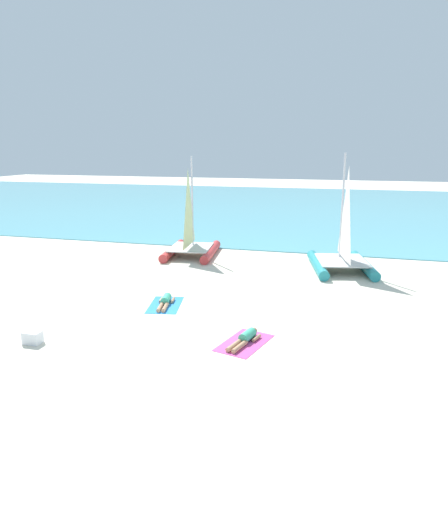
{
  "coord_description": "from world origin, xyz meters",
  "views": [
    {
      "loc": [
        4.96,
        -12.73,
        5.62
      ],
      "look_at": [
        0.0,
        5.38,
        1.2
      ],
      "focal_mm": 32.71,
      "sensor_mm": 36.0,
      "label": 1
    }
  ],
  "objects": [
    {
      "name": "towel_left",
      "position": [
        -1.35,
        2.21,
        0.01
      ],
      "size": [
        1.46,
        2.08,
        0.01
      ],
      "primitive_type": "cube",
      "rotation": [
        0.0,
        0.0,
        0.2
      ],
      "color": "#338CD8",
      "rests_on": "ground"
    },
    {
      "name": "sunbather_right",
      "position": [
        2.19,
        -0.24,
        0.13
      ],
      "size": [
        0.78,
        1.55,
        0.3
      ],
      "rotation": [
        0.0,
        0.0,
        -0.26
      ],
      "color": "#3FB28C",
      "rests_on": "towel_right"
    },
    {
      "name": "sailboat_teal",
      "position": [
        4.68,
        8.91,
        0.8
      ],
      "size": [
        3.44,
        4.57,
        5.36
      ],
      "rotation": [
        0.0,
        0.0,
        0.22
      ],
      "color": "teal",
      "rests_on": "ground"
    },
    {
      "name": "sailboat_red",
      "position": [
        -3.03,
        9.86,
        0.77
      ],
      "size": [
        2.99,
        4.22,
        5.14
      ],
      "rotation": [
        0.0,
        0.0,
        0.13
      ],
      "color": "#CC3838",
      "rests_on": "ground"
    },
    {
      "name": "ocean_water",
      "position": [
        0.0,
        31.95,
        0.03
      ],
      "size": [
        120.0,
        40.0,
        0.05
      ],
      "primitive_type": "cube",
      "color": "#5BB2C1",
      "rests_on": "ground"
    },
    {
      "name": "towel_right",
      "position": [
        2.17,
        -0.31,
        0.01
      ],
      "size": [
        1.55,
        2.12,
        0.01
      ],
      "primitive_type": "cube",
      "rotation": [
        0.0,
        0.0,
        -0.26
      ],
      "color": "#D84C99",
      "rests_on": "ground"
    },
    {
      "name": "sunbather_left",
      "position": [
        -1.37,
        2.28,
        0.13
      ],
      "size": [
        0.71,
        1.56,
        0.3
      ],
      "rotation": [
        0.0,
        0.0,
        0.2
      ],
      "color": "#3FB28C",
      "rests_on": "towel_left"
    },
    {
      "name": "cooler_box",
      "position": [
        -3.8,
        -1.96,
        0.18
      ],
      "size": [
        0.5,
        0.36,
        0.36
      ],
      "primitive_type": "cube",
      "color": "white",
      "rests_on": "ground"
    },
    {
      "name": "ground_plane",
      "position": [
        0.0,
        10.0,
        0.0
      ],
      "size": [
        120.0,
        120.0,
        0.0
      ],
      "primitive_type": "plane",
      "color": "beige"
    }
  ]
}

